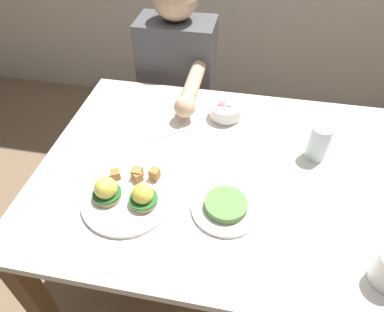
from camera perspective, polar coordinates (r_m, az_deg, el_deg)
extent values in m
plane|color=#7F664C|center=(1.75, 3.64, -19.33)|extent=(6.00, 6.00, 0.00)
cube|color=white|center=(1.15, 5.23, -2.64)|extent=(1.20, 0.90, 0.03)
cube|color=#B23838|center=(0.91, 1.95, -20.32)|extent=(1.20, 0.06, 0.00)
cube|color=#B23838|center=(1.45, 7.24, 9.01)|extent=(1.20, 0.06, 0.00)
cube|color=brown|center=(1.40, -23.24, -21.87)|extent=(0.06, 0.06, 0.71)
cube|color=brown|center=(1.80, -11.56, 0.72)|extent=(0.06, 0.06, 0.71)
cube|color=brown|center=(1.77, 24.13, -3.94)|extent=(0.06, 0.06, 0.71)
cylinder|color=white|center=(1.06, -10.51, -6.94)|extent=(0.27, 0.27, 0.01)
cylinder|color=tan|center=(1.06, -13.60, -6.29)|extent=(0.08, 0.08, 0.02)
cylinder|color=#236028|center=(1.05, -13.71, -5.87)|extent=(0.08, 0.08, 0.01)
sphere|color=#F7DB56|center=(1.04, -13.90, -5.10)|extent=(0.07, 0.07, 0.07)
cylinder|color=tan|center=(1.03, -7.89, -7.30)|extent=(0.08, 0.08, 0.02)
cylinder|color=#286B2D|center=(1.02, -7.95, -6.88)|extent=(0.08, 0.08, 0.01)
sphere|color=yellow|center=(1.00, -8.06, -6.15)|extent=(0.06, 0.06, 0.06)
cube|color=#B77A42|center=(1.08, -8.83, -3.37)|extent=(0.04, 0.04, 0.03)
cube|color=#B77A42|center=(1.09, -8.92, -2.81)|extent=(0.03, 0.03, 0.04)
cube|color=#B77A42|center=(1.08, -6.13, -2.95)|extent=(0.03, 0.03, 0.04)
cube|color=#AD7038|center=(1.11, -12.39, -2.92)|extent=(0.04, 0.04, 0.03)
cylinder|color=white|center=(1.35, 5.45, 6.49)|extent=(0.10, 0.10, 0.01)
cylinder|color=white|center=(1.33, 5.53, 7.43)|extent=(0.12, 0.12, 0.04)
cube|color=#F4A85B|center=(1.33, 5.73, 7.07)|extent=(0.04, 0.04, 0.03)
cube|color=#B7E093|center=(1.34, 4.78, 8.29)|extent=(0.04, 0.04, 0.03)
cube|color=#B7E093|center=(1.31, 6.75, 7.22)|extent=(0.04, 0.04, 0.03)
cube|color=#EA6B70|center=(1.33, 5.67, 7.45)|extent=(0.02, 0.02, 0.02)
cube|color=#EA6B70|center=(1.33, 4.76, 8.11)|extent=(0.03, 0.03, 0.03)
cube|color=#F4DB66|center=(1.32, 5.52, 7.76)|extent=(0.02, 0.02, 0.02)
cube|color=#F4A85B|center=(1.33, 5.65, 7.33)|extent=(0.04, 0.04, 0.03)
cube|color=#B7E093|center=(1.33, 6.00, 8.00)|extent=(0.03, 0.03, 0.03)
cube|color=silver|center=(1.26, -4.21, 3.42)|extent=(0.10, 0.08, 0.00)
cube|color=silver|center=(1.28, -1.03, 4.42)|extent=(0.04, 0.04, 0.00)
cylinder|color=silver|center=(1.21, 19.96, 2.09)|extent=(0.07, 0.07, 0.12)
cylinder|color=silver|center=(1.22, 19.74, 1.39)|extent=(0.06, 0.06, 0.08)
cylinder|color=white|center=(1.03, 5.51, -8.52)|extent=(0.20, 0.20, 0.01)
cylinder|color=#66934C|center=(1.01, 5.58, -7.90)|extent=(0.12, 0.12, 0.02)
cylinder|color=#33333D|center=(1.93, -5.25, -0.16)|extent=(0.11, 0.11, 0.45)
cylinder|color=#33333D|center=(1.89, 0.02, -0.87)|extent=(0.11, 0.11, 0.45)
cube|color=#4C4C51|center=(1.70, -2.39, 13.43)|extent=(0.34, 0.20, 0.50)
cylinder|color=#DBAD89|center=(1.42, 0.06, 11.47)|extent=(0.06, 0.30, 0.06)
sphere|color=#DBAD89|center=(1.29, -1.20, 7.99)|extent=(0.08, 0.08, 0.08)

